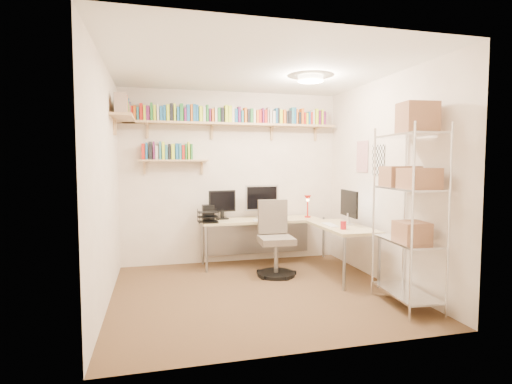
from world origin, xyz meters
TOP-DOWN VIEW (x-y plane):
  - ground at (0.00, 0.00)m, footprint 3.20×3.20m
  - room_shell at (0.00, 0.00)m, footprint 3.24×3.04m
  - wall_shelves at (-0.42, 1.30)m, footprint 3.12×1.09m
  - corner_desk at (0.47, 0.96)m, footprint 2.04×1.69m
  - office_chair at (0.40, 0.63)m, footprint 0.51×0.52m
  - wire_rack at (1.36, -0.85)m, footprint 0.46×0.83m

SIDE VIEW (x-z plane):
  - ground at x=0.00m, z-range 0.00..0.00m
  - office_chair at x=0.40m, z-range -0.08..0.90m
  - corner_desk at x=0.47m, z-range 0.08..1.23m
  - wire_rack at x=1.36m, z-range 0.26..2.30m
  - room_shell at x=0.00m, z-range 0.29..2.81m
  - wall_shelves at x=-0.42m, z-range 1.63..2.43m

